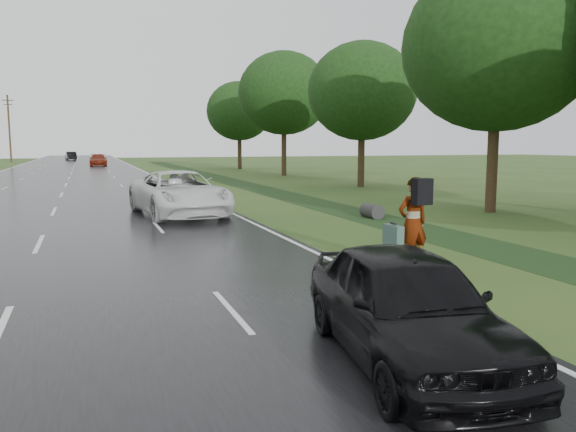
# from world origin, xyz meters

# --- Properties ---
(road) EXTENTS (14.00, 180.00, 0.04)m
(road) POSITION_xyz_m (0.00, 45.00, 0.02)
(road) COLOR black
(road) RESTS_ON ground
(edge_stripe_east) EXTENTS (0.12, 180.00, 0.01)m
(edge_stripe_east) POSITION_xyz_m (6.75, 45.00, 0.04)
(edge_stripe_east) COLOR silver
(edge_stripe_east) RESTS_ON road
(center_line) EXTENTS (0.12, 180.00, 0.01)m
(center_line) POSITION_xyz_m (0.00, 45.00, 0.04)
(center_line) COLOR silver
(center_line) RESTS_ON road
(drainage_ditch) EXTENTS (2.20, 120.00, 0.56)m
(drainage_ditch) POSITION_xyz_m (11.50, 18.71, 0.04)
(drainage_ditch) COLOR #1C3113
(drainage_ditch) RESTS_ON ground
(utility_pole_distant) EXTENTS (1.60, 0.26, 10.00)m
(utility_pole_distant) POSITION_xyz_m (-9.20, 85.00, 5.20)
(utility_pole_distant) COLOR #352015
(utility_pole_distant) RESTS_ON ground
(tree_east_b) EXTENTS (7.60, 7.60, 10.11)m
(tree_east_b) POSITION_xyz_m (17.00, 10.00, 6.68)
(tree_east_b) COLOR #352015
(tree_east_b) RESTS_ON ground
(tree_east_c) EXTENTS (7.00, 7.00, 9.29)m
(tree_east_c) POSITION_xyz_m (18.20, 24.00, 6.14)
(tree_east_c) COLOR #352015
(tree_east_c) RESTS_ON ground
(tree_east_d) EXTENTS (8.00, 8.00, 10.76)m
(tree_east_d) POSITION_xyz_m (17.80, 38.00, 7.15)
(tree_east_d) COLOR #352015
(tree_east_d) RESTS_ON ground
(tree_east_f) EXTENTS (7.20, 7.20, 9.62)m
(tree_east_f) POSITION_xyz_m (17.50, 52.00, 6.37)
(tree_east_f) COLOR #352015
(tree_east_f) RESTS_ON ground
(pedestrian) EXTENTS (0.95, 0.82, 2.07)m
(pedestrian) POSITION_xyz_m (8.17, 1.95, 1.07)
(pedestrian) COLOR #A5998C
(pedestrian) RESTS_ON ground
(white_pickup) EXTENTS (3.54, 6.48, 1.72)m
(white_pickup) POSITION_xyz_m (4.67, 12.94, 0.90)
(white_pickup) COLOR silver
(white_pickup) RESTS_ON road
(dark_sedan) EXTENTS (2.36, 4.54, 1.47)m
(dark_sedan) POSITION_xyz_m (5.07, -2.86, 0.78)
(dark_sedan) COLOR black
(dark_sedan) RESTS_ON road
(far_car_red) EXTENTS (2.16, 5.15, 1.48)m
(far_car_red) POSITION_xyz_m (2.81, 65.67, 0.78)
(far_car_red) COLOR maroon
(far_car_red) RESTS_ON road
(far_car_dark) EXTENTS (2.04, 4.47, 1.42)m
(far_car_dark) POSITION_xyz_m (-1.00, 93.36, 0.75)
(far_car_dark) COLOR black
(far_car_dark) RESTS_ON road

